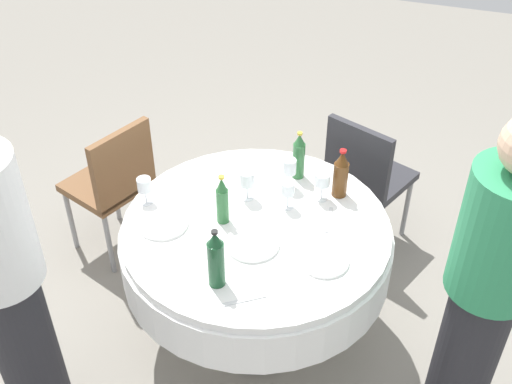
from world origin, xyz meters
TOP-DOWN VIEW (x-y plane):
  - ground_plane at (0.00, 0.00)m, footprint 10.00×10.00m
  - dining_table at (0.00, 0.00)m, footprint 1.26×1.26m
  - bottle_brown_inner at (0.30, 0.34)m, footprint 0.07×0.07m
  - bottle_green_outer at (-0.15, -0.03)m, footprint 0.06×0.06m
  - bottle_dark_green_mid at (-0.03, -0.40)m, footprint 0.07×0.07m
  - bottle_green_front at (0.08, 0.42)m, footprint 0.06×0.06m
  - wine_glass_front at (0.06, 0.32)m, footprint 0.07×0.07m
  - wine_glass_west at (0.23, 0.28)m, footprint 0.07×0.07m
  - wine_glass_south at (0.10, 0.16)m, footprint 0.06×0.06m
  - wine_glass_right at (-0.54, -0.03)m, footprint 0.07×0.07m
  - wine_glass_left at (-0.10, 0.17)m, footprint 0.07×0.07m
  - plate_left at (0.03, -0.14)m, footprint 0.24×0.24m
  - plate_east at (0.35, -0.14)m, footprint 0.21×0.21m
  - plate_far at (-0.39, -0.15)m, footprint 0.23×0.23m
  - knife_outer at (0.11, -0.45)m, footprint 0.16×0.12m
  - fork_mid at (-0.39, 0.20)m, footprint 0.14×0.14m
  - fork_front at (0.31, 0.13)m, footprint 0.04×0.18m
  - person_inner at (1.00, -0.15)m, footprint 0.34×0.34m
  - person_outer at (-0.78, -0.75)m, footprint 0.34×0.34m
  - chair_south at (0.35, 0.86)m, footprint 0.52×0.52m
  - chair_right at (-0.96, 0.33)m, footprint 0.51×0.51m

SIDE VIEW (x-z plane):
  - ground_plane at x=0.00m, z-range 0.00..0.00m
  - chair_south at x=0.35m, z-range 0.08..0.95m
  - chair_right at x=-0.96m, z-range 0.08..0.95m
  - dining_table at x=0.00m, z-range 0.22..0.96m
  - knife_outer at x=0.11m, z-range 0.74..0.74m
  - fork_mid at x=-0.39m, z-range 0.74..0.74m
  - fork_front at x=0.31m, z-range 0.74..0.74m
  - plate_left at x=0.03m, z-range 0.74..0.76m
  - plate_east at x=0.35m, z-range 0.74..0.76m
  - plate_far at x=-0.39m, z-range 0.74..0.76m
  - person_inner at x=1.00m, z-range 0.04..1.63m
  - wine_glass_right at x=-0.54m, z-range 0.77..0.91m
  - wine_glass_south at x=0.10m, z-range 0.77..0.91m
  - wine_glass_west at x=0.23m, z-range 0.78..0.92m
  - wine_glass_left at x=-0.10m, z-range 0.77..0.93m
  - wine_glass_front at x=0.06m, z-range 0.77..0.93m
  - bottle_green_outer at x=-0.15m, z-range 0.73..0.98m
  - bottle_brown_inner at x=0.30m, z-range 0.73..0.99m
  - person_outer at x=-0.78m, z-range 0.04..1.68m
  - bottle_green_front at x=0.08m, z-range 0.73..0.99m
  - bottle_dark_green_mid at x=-0.03m, z-range 0.73..1.01m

